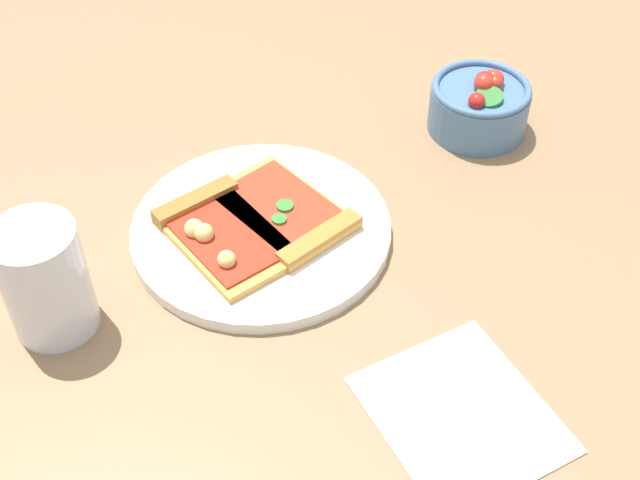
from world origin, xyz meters
name	(u,v)px	position (x,y,z in m)	size (l,w,h in m)	color
ground_plane	(284,200)	(0.00, 0.00, 0.00)	(2.40, 2.40, 0.00)	#93704C
plate	(261,230)	(0.02, -0.05, 0.01)	(0.27, 0.27, 0.01)	silver
pizza_slice_near	(286,215)	(0.03, -0.03, 0.02)	(0.15, 0.11, 0.01)	gold
pizza_slice_far	(220,232)	(0.00, -0.09, 0.02)	(0.15, 0.11, 0.03)	gold
salad_bowl	(479,105)	(0.08, 0.24, 0.03)	(0.11, 0.11, 0.07)	#4C7299
soda_glass	(46,283)	(-0.04, -0.26, 0.05)	(0.08, 0.08, 0.11)	silver
paper_napkin	(461,414)	(0.30, -0.09, 0.00)	(0.16, 0.14, 0.00)	silver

